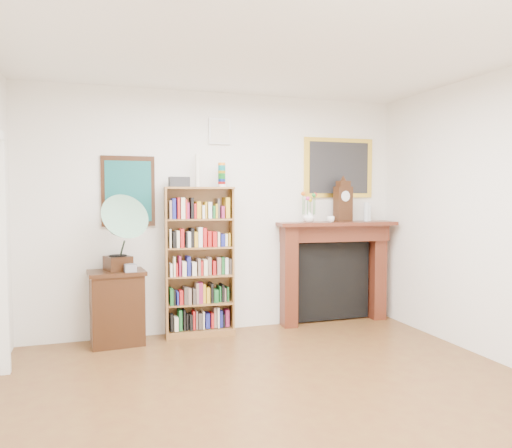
{
  "coord_description": "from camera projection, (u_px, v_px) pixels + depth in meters",
  "views": [
    {
      "loc": [
        -1.44,
        -3.23,
        1.63
      ],
      "look_at": [
        0.15,
        1.6,
        1.31
      ],
      "focal_mm": 35.0,
      "sensor_mm": 36.0,
      "label": 1
    }
  ],
  "objects": [
    {
      "name": "room",
      "position": [
        306.0,
        226.0,
        3.52
      ],
      "size": [
        4.51,
        5.01,
        2.81
      ],
      "color": "brown",
      "rests_on": "ground"
    },
    {
      "name": "teal_poster",
      "position": [
        128.0,
        191.0,
        5.53
      ],
      "size": [
        0.58,
        0.04,
        0.78
      ],
      "color": "black",
      "rests_on": "back_wall"
    },
    {
      "name": "small_picture",
      "position": [
        220.0,
        131.0,
        5.81
      ],
      "size": [
        0.26,
        0.04,
        0.3
      ],
      "color": "white",
      "rests_on": "back_wall"
    },
    {
      "name": "gilt_painting",
      "position": [
        339.0,
        168.0,
        6.32
      ],
      "size": [
        0.95,
        0.04,
        0.75
      ],
      "color": "yellow",
      "rests_on": "back_wall"
    },
    {
      "name": "bookshelf",
      "position": [
        200.0,
        253.0,
        5.68
      ],
      "size": [
        0.81,
        0.35,
        1.96
      ],
      "rotation": [
        0.0,
        0.0,
        -0.1
      ],
      "color": "brown",
      "rests_on": "floor"
    },
    {
      "name": "side_cabinet",
      "position": [
        117.0,
        308.0,
        5.36
      ],
      "size": [
        0.61,
        0.47,
        0.8
      ],
      "primitive_type": "cube",
      "rotation": [
        0.0,
        0.0,
        0.07
      ],
      "color": "black",
      "rests_on": "floor"
    },
    {
      "name": "fireplace",
      "position": [
        334.0,
        262.0,
        6.28
      ],
      "size": [
        1.53,
        0.47,
        1.27
      ],
      "rotation": [
        0.0,
        0.0,
        -0.08
      ],
      "color": "#441810",
      "rests_on": "floor"
    },
    {
      "name": "gramophone",
      "position": [
        118.0,
        228.0,
        5.21
      ],
      "size": [
        0.67,
        0.75,
        0.82
      ],
      "rotation": [
        0.0,
        0.0,
        0.33
      ],
      "color": "black",
      "rests_on": "side_cabinet"
    },
    {
      "name": "cd_stack",
      "position": [
        130.0,
        268.0,
        5.26
      ],
      "size": [
        0.13,
        0.13,
        0.08
      ],
      "primitive_type": "cube",
      "rotation": [
        0.0,
        0.0,
        0.09
      ],
      "color": "#A6A5B0",
      "rests_on": "side_cabinet"
    },
    {
      "name": "mantel_clock",
      "position": [
        343.0,
        202.0,
        6.22
      ],
      "size": [
        0.24,
        0.16,
        0.51
      ],
      "rotation": [
        0.0,
        0.0,
        0.19
      ],
      "color": "black",
      "rests_on": "fireplace"
    },
    {
      "name": "flower_vase",
      "position": [
        309.0,
        216.0,
        6.08
      ],
      "size": [
        0.18,
        0.18,
        0.14
      ],
      "primitive_type": "imported",
      "rotation": [
        0.0,
        0.0,
        -0.35
      ],
      "color": "white",
      "rests_on": "fireplace"
    },
    {
      "name": "teacup",
      "position": [
        331.0,
        219.0,
        6.08
      ],
      "size": [
        0.12,
        0.12,
        0.07
      ],
      "primitive_type": "imported",
      "rotation": [
        0.0,
        0.0,
        -0.42
      ],
      "color": "white",
      "rests_on": "fireplace"
    },
    {
      "name": "bottle_left",
      "position": [
        366.0,
        212.0,
        6.34
      ],
      "size": [
        0.07,
        0.07,
        0.24
      ],
      "primitive_type": "cylinder",
      "color": "silver",
      "rests_on": "fireplace"
    },
    {
      "name": "bottle_right",
      "position": [
        369.0,
        213.0,
        6.35
      ],
      "size": [
        0.06,
        0.06,
        0.2
      ],
      "primitive_type": "cylinder",
      "color": "silver",
      "rests_on": "fireplace"
    }
  ]
}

